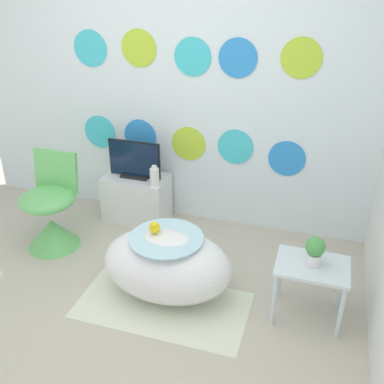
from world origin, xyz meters
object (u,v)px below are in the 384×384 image
(bathtub, at_px, (167,264))
(tv, at_px, (134,161))
(vase, at_px, (155,177))
(chair, at_px, (51,216))
(potted_plant_left, at_px, (315,250))

(bathtub, height_order, tv, tv)
(bathtub, bearing_deg, tv, 125.00)
(tv, height_order, vase, tv)
(chair, relative_size, vase, 4.21)
(bathtub, height_order, vase, vase)
(chair, bearing_deg, potted_plant_left, -6.34)
(bathtub, relative_size, chair, 1.17)
(vase, xyz_separation_m, potted_plant_left, (1.41, -0.76, 0.02))
(potted_plant_left, bearing_deg, chair, 173.66)
(bathtub, relative_size, tv, 1.94)
(chair, xyz_separation_m, tv, (0.51, 0.63, 0.31))
(bathtub, distance_m, chair, 1.20)
(bathtub, xyz_separation_m, tv, (-0.65, 0.93, 0.34))
(bathtub, bearing_deg, potted_plant_left, 3.29)
(potted_plant_left, bearing_deg, tv, 152.21)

